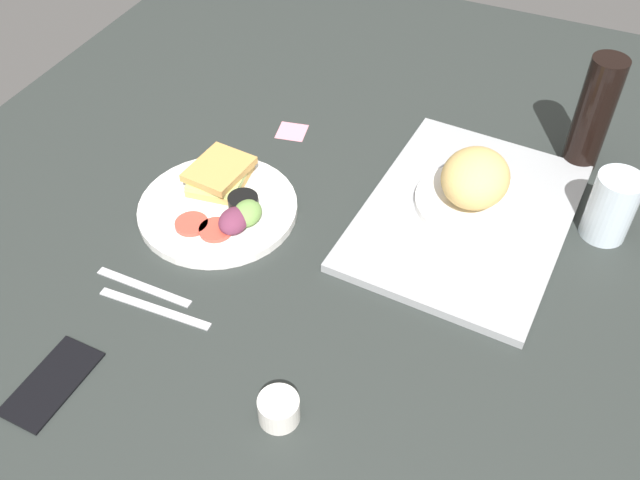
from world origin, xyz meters
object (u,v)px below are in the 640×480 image
at_px(plate_with_salad, 221,203).
at_px(knife, 154,308).
at_px(soda_bottle, 594,114).
at_px(cell_phone, 52,382).
at_px(espresso_cup, 279,409).
at_px(bread_plate_near, 474,185).
at_px(drinking_glass, 612,207).
at_px(fork, 144,286).
at_px(sticky_note, 292,131).
at_px(serving_tray, 466,216).

height_order(plate_with_salad, knife, plate_with_salad).
height_order(soda_bottle, cell_phone, soda_bottle).
bearing_deg(plate_with_salad, espresso_cup, 39.92).
relative_size(bread_plate_near, drinking_glass, 1.59).
height_order(fork, knife, same).
bearing_deg(plate_with_salad, sticky_note, 177.33).
relative_size(fork, cell_phone, 1.18).
bearing_deg(soda_bottle, cell_phone, -36.42).
relative_size(soda_bottle, cell_phone, 1.53).
bearing_deg(knife, drinking_glass, 34.86).
bearing_deg(sticky_note, bread_plate_near, 77.79).
bearing_deg(serving_tray, espresso_cup, -14.41).
relative_size(serving_tray, plate_with_salad, 1.63).
bearing_deg(serving_tray, cell_phone, -37.91).
xyz_separation_m(serving_tray, bread_plate_near, (-0.02, -0.00, 0.05)).
relative_size(serving_tray, fork, 2.65).
bearing_deg(sticky_note, fork, -4.46).
bearing_deg(espresso_cup, bread_plate_near, 166.24).
distance_m(espresso_cup, cell_phone, 0.32).
bearing_deg(sticky_note, cell_phone, -4.49).
relative_size(plate_with_salad, soda_bottle, 1.25).
bearing_deg(plate_with_salad, bread_plate_near, 113.69).
height_order(plate_with_salad, drinking_glass, drinking_glass).
distance_m(serving_tray, bread_plate_near, 0.06).
height_order(bread_plate_near, cell_phone, bread_plate_near).
height_order(espresso_cup, knife, espresso_cup).
xyz_separation_m(soda_bottle, cell_phone, (0.79, -0.59, -0.11)).
bearing_deg(cell_phone, drinking_glass, 135.54).
xyz_separation_m(plate_with_salad, soda_bottle, (-0.39, 0.55, 0.09)).
xyz_separation_m(plate_with_salad, espresso_cup, (0.33, 0.27, 0.00)).
bearing_deg(bread_plate_near, sticky_note, -102.21).
height_order(espresso_cup, cell_phone, espresso_cup).
relative_size(bread_plate_near, soda_bottle, 0.87).
bearing_deg(serving_tray, sticky_note, -105.24).
distance_m(espresso_cup, knife, 0.27).
height_order(soda_bottle, espresso_cup, soda_bottle).
bearing_deg(serving_tray, drinking_glass, 105.34).
xyz_separation_m(serving_tray, drinking_glass, (-0.06, 0.22, 0.05)).
bearing_deg(sticky_note, knife, 0.45).
relative_size(fork, sticky_note, 3.04).
bearing_deg(cell_phone, sticky_note, 177.64).
height_order(espresso_cup, fork, espresso_cup).
bearing_deg(fork, serving_tray, 41.41).
height_order(knife, cell_phone, cell_phone).
bearing_deg(cell_phone, bread_plate_near, 145.30).
bearing_deg(knife, sticky_note, 88.49).
bearing_deg(fork, drinking_glass, 34.13).
xyz_separation_m(serving_tray, knife, (0.39, -0.38, -0.01)).
bearing_deg(soda_bottle, drinking_glass, 21.40).
bearing_deg(cell_phone, soda_bottle, 145.72).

